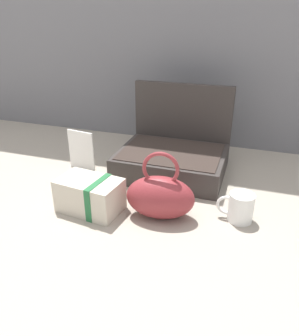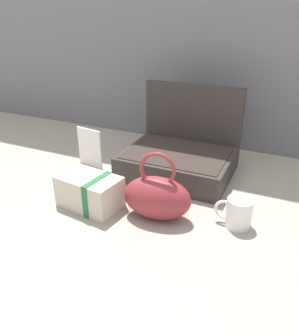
{
  "view_description": "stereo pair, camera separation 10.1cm",
  "coord_description": "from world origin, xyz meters",
  "px_view_note": "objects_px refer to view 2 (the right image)",
  "views": [
    {
      "loc": [
        0.31,
        -0.9,
        0.57
      ],
      "look_at": [
        0.01,
        -0.02,
        0.12
      ],
      "focal_mm": 35.58,
      "sensor_mm": 36.0,
      "label": 1
    },
    {
      "loc": [
        0.4,
        -0.86,
        0.57
      ],
      "look_at": [
        0.01,
        -0.02,
        0.12
      ],
      "focal_mm": 35.58,
      "sensor_mm": 36.0,
      "label": 2
    }
  ],
  "objects_px": {
    "coffee_mug": "(238,213)",
    "info_card_left": "(90,148)",
    "cream_toiletry_bag": "(91,192)",
    "open_suitcase": "(180,155)",
    "teal_pouch_handbag": "(157,197)"
  },
  "relations": [
    {
      "from": "open_suitcase",
      "to": "teal_pouch_handbag",
      "type": "bearing_deg",
      "value": -82.32
    },
    {
      "from": "open_suitcase",
      "to": "cream_toiletry_bag",
      "type": "height_order",
      "value": "open_suitcase"
    },
    {
      "from": "coffee_mug",
      "to": "open_suitcase",
      "type": "bearing_deg",
      "value": 135.61
    },
    {
      "from": "teal_pouch_handbag",
      "to": "cream_toiletry_bag",
      "type": "height_order",
      "value": "teal_pouch_handbag"
    },
    {
      "from": "teal_pouch_handbag",
      "to": "coffee_mug",
      "type": "bearing_deg",
      "value": 13.89
    },
    {
      "from": "cream_toiletry_bag",
      "to": "coffee_mug",
      "type": "distance_m",
      "value": 0.45
    },
    {
      "from": "open_suitcase",
      "to": "teal_pouch_handbag",
      "type": "relative_size",
      "value": 1.81
    },
    {
      "from": "cream_toiletry_bag",
      "to": "coffee_mug",
      "type": "bearing_deg",
      "value": 11.26
    },
    {
      "from": "open_suitcase",
      "to": "info_card_left",
      "type": "height_order",
      "value": "open_suitcase"
    },
    {
      "from": "info_card_left",
      "to": "cream_toiletry_bag",
      "type": "bearing_deg",
      "value": -47.59
    },
    {
      "from": "cream_toiletry_bag",
      "to": "teal_pouch_handbag",
      "type": "bearing_deg",
      "value": 8.4
    },
    {
      "from": "teal_pouch_handbag",
      "to": "info_card_left",
      "type": "bearing_deg",
      "value": 149.96
    },
    {
      "from": "open_suitcase",
      "to": "coffee_mug",
      "type": "height_order",
      "value": "open_suitcase"
    },
    {
      "from": "info_card_left",
      "to": "teal_pouch_handbag",
      "type": "bearing_deg",
      "value": -21.54
    },
    {
      "from": "coffee_mug",
      "to": "info_card_left",
      "type": "relative_size",
      "value": 0.7
    }
  ]
}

